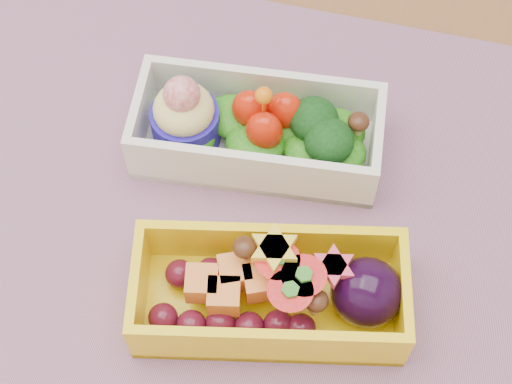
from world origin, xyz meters
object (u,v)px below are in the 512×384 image
(placemat, at_px, (245,219))
(bento_yellow, at_px, (276,292))
(table, at_px, (276,290))
(bento_white, at_px, (256,130))

(placemat, height_order, bento_yellow, bento_yellow)
(table, bearing_deg, placemat, 164.33)
(table, bearing_deg, bento_white, 119.96)
(table, distance_m, placemat, 0.11)
(table, distance_m, bento_white, 0.15)
(table, height_order, bento_yellow, bento_yellow)
(placemat, relative_size, bento_white, 2.82)
(placemat, bearing_deg, bento_yellow, -55.08)
(placemat, relative_size, bento_yellow, 2.78)
(placemat, distance_m, bento_white, 0.07)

